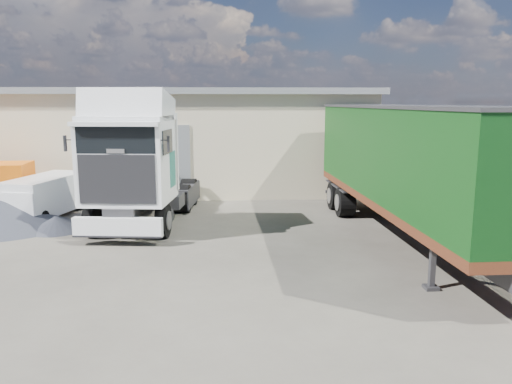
{
  "coord_description": "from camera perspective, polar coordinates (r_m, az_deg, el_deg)",
  "views": [
    {
      "loc": [
        1.92,
        -13.46,
        4.63
      ],
      "look_at": [
        2.75,
        3.0,
        1.66
      ],
      "focal_mm": 35.0,
      "sensor_mm": 36.0,
      "label": 1
    }
  ],
  "objects": [
    {
      "name": "warehouse",
      "position": [
        30.57,
        -17.98,
        6.03
      ],
      "size": [
        30.6,
        12.6,
        5.42
      ],
      "color": "#C1B595",
      "rests_on": "ground"
    },
    {
      "name": "ground",
      "position": [
        14.37,
        -10.52,
        -8.77
      ],
      "size": [
        120.0,
        120.0,
        0.0
      ],
      "primitive_type": "plane",
      "color": "black",
      "rests_on": "ground"
    },
    {
      "name": "tractor_unit",
      "position": [
        18.89,
        -13.42,
        2.39
      ],
      "size": [
        3.61,
        7.92,
        5.12
      ],
      "rotation": [
        0.0,
        0.0,
        -0.1
      ],
      "color": "black",
      "rests_on": "ground"
    },
    {
      "name": "panel_van",
      "position": [
        22.01,
        -23.11,
        -0.5
      ],
      "size": [
        2.53,
        4.31,
        1.65
      ],
      "rotation": [
        0.0,
        0.0,
        -0.23
      ],
      "color": "black",
      "rests_on": "ground"
    },
    {
      "name": "box_trailer",
      "position": [
        17.27,
        17.12,
        3.56
      ],
      "size": [
        3.27,
        13.72,
        4.54
      ],
      "rotation": [
        0.0,
        0.0,
        0.03
      ],
      "color": "#2D2D30",
      "rests_on": "ground"
    },
    {
      "name": "brick_boundary_wall",
      "position": [
        21.95,
        23.04,
        0.54
      ],
      "size": [
        0.35,
        26.0,
        2.5
      ],
      "primitive_type": "cube",
      "color": "brown",
      "rests_on": "ground"
    }
  ]
}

